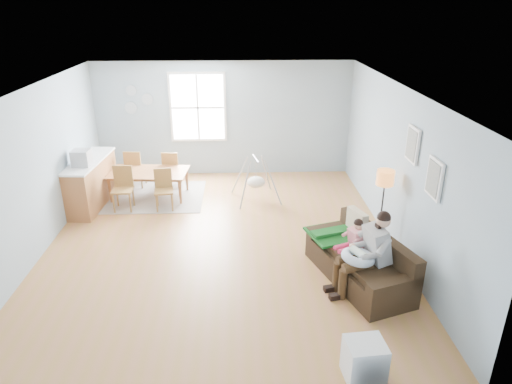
{
  "coord_description": "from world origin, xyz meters",
  "views": [
    {
      "loc": [
        0.34,
        -7.12,
        3.97
      ],
      "look_at": [
        0.62,
        -0.11,
        1.0
      ],
      "focal_mm": 32.0,
      "sensor_mm": 36.0,
      "label": 1
    }
  ],
  "objects_px": {
    "chair_sw": "(123,185)",
    "chair_se": "(164,187)",
    "sofa": "(361,263)",
    "toddler": "(353,238)",
    "chair_ne": "(171,167)",
    "monitor": "(81,158)",
    "dining_table": "(149,185)",
    "baby_swing": "(256,181)",
    "chair_nw": "(134,167)",
    "counter": "(92,182)",
    "floor_lamp": "(385,184)",
    "storage_cube": "(364,360)",
    "father": "(367,251)"
  },
  "relations": [
    {
      "from": "chair_sw",
      "to": "chair_se",
      "type": "height_order",
      "value": "chair_sw"
    },
    {
      "from": "sofa",
      "to": "toddler",
      "type": "height_order",
      "value": "toddler"
    },
    {
      "from": "chair_ne",
      "to": "monitor",
      "type": "xyz_separation_m",
      "value": [
        -1.52,
        -1.25,
        0.67
      ]
    },
    {
      "from": "sofa",
      "to": "chair_ne",
      "type": "height_order",
      "value": "chair_ne"
    },
    {
      "from": "dining_table",
      "to": "baby_swing",
      "type": "xyz_separation_m",
      "value": [
        2.29,
        -0.23,
        0.13
      ]
    },
    {
      "from": "monitor",
      "to": "baby_swing",
      "type": "xyz_separation_m",
      "value": [
        3.4,
        0.46,
        -0.73
      ]
    },
    {
      "from": "monitor",
      "to": "dining_table",
      "type": "bearing_deg",
      "value": 31.77
    },
    {
      "from": "sofa",
      "to": "chair_se",
      "type": "bearing_deg",
      "value": 140.93
    },
    {
      "from": "chair_nw",
      "to": "counter",
      "type": "xyz_separation_m",
      "value": [
        -0.68,
        -0.92,
        0.0
      ]
    },
    {
      "from": "toddler",
      "to": "baby_swing",
      "type": "distance_m",
      "value": 3.23
    },
    {
      "from": "toddler",
      "to": "chair_ne",
      "type": "xyz_separation_m",
      "value": [
        -3.24,
        3.73,
        -0.16
      ]
    },
    {
      "from": "floor_lamp",
      "to": "chair_nw",
      "type": "bearing_deg",
      "value": 148.61
    },
    {
      "from": "sofa",
      "to": "storage_cube",
      "type": "distance_m",
      "value": 2.02
    },
    {
      "from": "floor_lamp",
      "to": "chair_sw",
      "type": "bearing_deg",
      "value": 159.53
    },
    {
      "from": "chair_ne",
      "to": "baby_swing",
      "type": "distance_m",
      "value": 2.05
    },
    {
      "from": "sofa",
      "to": "counter",
      "type": "bearing_deg",
      "value": 148.77
    },
    {
      "from": "counter",
      "to": "chair_sw",
      "type": "bearing_deg",
      "value": -16.81
    },
    {
      "from": "floor_lamp",
      "to": "chair_sw",
      "type": "distance_m",
      "value": 5.11
    },
    {
      "from": "chair_se",
      "to": "father",
      "type": "bearing_deg",
      "value": -42.17
    },
    {
      "from": "floor_lamp",
      "to": "chair_nw",
      "type": "relative_size",
      "value": 1.6
    },
    {
      "from": "father",
      "to": "counter",
      "type": "bearing_deg",
      "value": 146.17
    },
    {
      "from": "sofa",
      "to": "counter",
      "type": "relative_size",
      "value": 1.14
    },
    {
      "from": "sofa",
      "to": "father",
      "type": "xyz_separation_m",
      "value": [
        -0.03,
        -0.29,
        0.4
      ]
    },
    {
      "from": "chair_sw",
      "to": "floor_lamp",
      "type": "bearing_deg",
      "value": -20.47
    },
    {
      "from": "toddler",
      "to": "counter",
      "type": "relative_size",
      "value": 0.4
    },
    {
      "from": "sofa",
      "to": "father",
      "type": "distance_m",
      "value": 0.49
    },
    {
      "from": "dining_table",
      "to": "chair_nw",
      "type": "bearing_deg",
      "value": 131.17
    },
    {
      "from": "storage_cube",
      "to": "monitor",
      "type": "distance_m",
      "value": 6.43
    },
    {
      "from": "floor_lamp",
      "to": "chair_ne",
      "type": "height_order",
      "value": "floor_lamp"
    },
    {
      "from": "chair_sw",
      "to": "counter",
      "type": "distance_m",
      "value": 0.72
    },
    {
      "from": "father",
      "to": "chair_ne",
      "type": "height_order",
      "value": "father"
    },
    {
      "from": "sofa",
      "to": "chair_sw",
      "type": "height_order",
      "value": "chair_sw"
    },
    {
      "from": "chair_sw",
      "to": "chair_ne",
      "type": "relative_size",
      "value": 1.05
    },
    {
      "from": "dining_table",
      "to": "chair_sw",
      "type": "distance_m",
      "value": 0.73
    },
    {
      "from": "floor_lamp",
      "to": "monitor",
      "type": "height_order",
      "value": "floor_lamp"
    },
    {
      "from": "floor_lamp",
      "to": "baby_swing",
      "type": "distance_m",
      "value": 3.02
    },
    {
      "from": "chair_sw",
      "to": "chair_nw",
      "type": "height_order",
      "value": "chair_sw"
    },
    {
      "from": "dining_table",
      "to": "chair_sw",
      "type": "xyz_separation_m",
      "value": [
        -0.41,
        -0.56,
        0.22
      ]
    },
    {
      "from": "father",
      "to": "chair_ne",
      "type": "bearing_deg",
      "value": 128.71
    },
    {
      "from": "floor_lamp",
      "to": "sofa",
      "type": "bearing_deg",
      "value": -119.6
    },
    {
      "from": "chair_se",
      "to": "counter",
      "type": "bearing_deg",
      "value": 171.77
    },
    {
      "from": "chair_ne",
      "to": "dining_table",
      "type": "bearing_deg",
      "value": -125.76
    },
    {
      "from": "chair_nw",
      "to": "monitor",
      "type": "relative_size",
      "value": 2.56
    },
    {
      "from": "toddler",
      "to": "floor_lamp",
      "type": "relative_size",
      "value": 0.52
    },
    {
      "from": "dining_table",
      "to": "counter",
      "type": "relative_size",
      "value": 0.91
    },
    {
      "from": "father",
      "to": "chair_nw",
      "type": "xyz_separation_m",
      "value": [
        -4.16,
        4.17,
        -0.17
      ]
    },
    {
      "from": "dining_table",
      "to": "chair_se",
      "type": "height_order",
      "value": "chair_se"
    },
    {
      "from": "chair_ne",
      "to": "floor_lamp",
      "type": "bearing_deg",
      "value": -36.46
    },
    {
      "from": "floor_lamp",
      "to": "chair_ne",
      "type": "bearing_deg",
      "value": 143.54
    },
    {
      "from": "floor_lamp",
      "to": "counter",
      "type": "distance_m",
      "value": 5.82
    }
  ]
}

